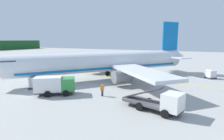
% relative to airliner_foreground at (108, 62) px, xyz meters
% --- Properties ---
extents(airliner_foreground, '(34.94, 29.92, 11.90)m').
position_rel_airliner_foreground_xyz_m(airliner_foreground, '(0.00, 0.00, 0.00)').
color(airliner_foreground, silver).
rests_on(airliner_foreground, ground).
extents(service_truck_baggage, '(3.87, 7.36, 2.77)m').
position_rel_airliner_foreground_xyz_m(service_truck_baggage, '(-12.97, -13.21, -2.23)').
color(service_truck_baggage, white).
rests_on(service_truck_baggage, ground).
extents(service_truck_catering, '(5.02, 5.72, 2.64)m').
position_rel_airliner_foreground_xyz_m(service_truck_catering, '(-13.16, 1.82, -1.90)').
color(service_truck_catering, '#338C3F').
rests_on(service_truck_catering, ground).
extents(cargo_container_near, '(2.29, 2.29, 1.83)m').
position_rel_airliner_foreground_xyz_m(cargo_container_near, '(9.32, -18.64, -2.53)').
color(cargo_container_near, '#333338').
rests_on(cargo_container_near, ground).
extents(cargo_container_mid, '(2.31, 2.31, 2.01)m').
position_rel_airliner_foreground_xyz_m(cargo_container_mid, '(-12.06, 7.30, -2.44)').
color(cargo_container_mid, '#333338').
rests_on(cargo_container_mid, ground).
extents(crew_marshaller, '(0.57, 0.41, 1.72)m').
position_rel_airliner_foreground_xyz_m(crew_marshaller, '(-10.72, -4.62, -2.37)').
color(crew_marshaller, '#191E33').
rests_on(crew_marshaller, ground).
extents(crew_loader_left, '(0.47, 0.50, 1.67)m').
position_rel_airliner_foreground_xyz_m(crew_loader_left, '(2.24, -6.84, -2.41)').
color(crew_loader_left, '#191E33').
rests_on(crew_loader_left, ground).
extents(apron_guide_line, '(0.30, 60.00, 0.01)m').
position_rel_airliner_foreground_xyz_m(apron_guide_line, '(1.66, -4.65, -3.39)').
color(apron_guide_line, yellow).
rests_on(apron_guide_line, ground).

